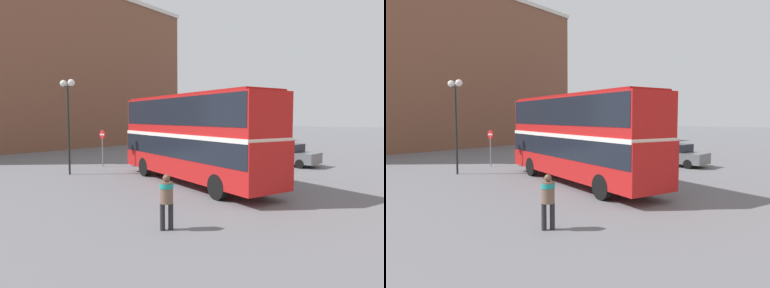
# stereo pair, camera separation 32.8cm
# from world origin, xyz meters

# --- Properties ---
(ground_plane) EXTENTS (240.00, 240.00, 0.00)m
(ground_plane) POSITION_xyz_m (0.00, 0.00, 0.00)
(ground_plane) COLOR slate
(building_row_left) EXTENTS (11.41, 34.87, 18.41)m
(building_row_left) POSITION_xyz_m (-26.14, 6.88, 9.21)
(building_row_left) COLOR brown
(building_row_left) RESTS_ON ground_plane
(double_decker_bus) EXTENTS (11.56, 5.96, 4.61)m
(double_decker_bus) POSITION_xyz_m (1.70, -0.71, 2.65)
(double_decker_bus) COLOR red
(double_decker_bus) RESTS_ON ground_plane
(pedestrian_foreground) EXTENTS (0.59, 0.59, 1.73)m
(pedestrian_foreground) POSITION_xyz_m (5.74, -7.12, 1.06)
(pedestrian_foreground) COLOR #232328
(pedestrian_foreground) RESTS_ON ground_plane
(parked_car_kerb_near) EXTENTS (4.78, 2.21, 1.42)m
(parked_car_kerb_near) POSITION_xyz_m (-9.57, 11.44, 0.73)
(parked_car_kerb_near) COLOR maroon
(parked_car_kerb_near) RESTS_ON ground_plane
(parked_car_kerb_far) EXTENTS (4.54, 2.20, 1.58)m
(parked_car_kerb_far) POSITION_xyz_m (2.90, 8.90, 0.79)
(parked_car_kerb_far) COLOR slate
(parked_car_kerb_far) RESTS_ON ground_plane
(parked_car_side_street) EXTENTS (4.76, 2.75, 1.65)m
(parked_car_side_street) POSITION_xyz_m (-3.84, 16.35, 0.82)
(parked_car_side_street) COLOR navy
(parked_car_side_street) RESTS_ON ground_plane
(street_lamp_twin_globe) EXTENTS (1.25, 0.41, 5.71)m
(street_lamp_twin_globe) POSITION_xyz_m (-5.87, -3.13, 4.51)
(street_lamp_twin_globe) COLOR black
(street_lamp_twin_globe) RESTS_ON ground_plane
(no_entry_sign) EXTENTS (0.63, 0.08, 2.59)m
(no_entry_sign) POSITION_xyz_m (-7.04, 0.21, 1.74)
(no_entry_sign) COLOR gray
(no_entry_sign) RESTS_ON ground_plane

